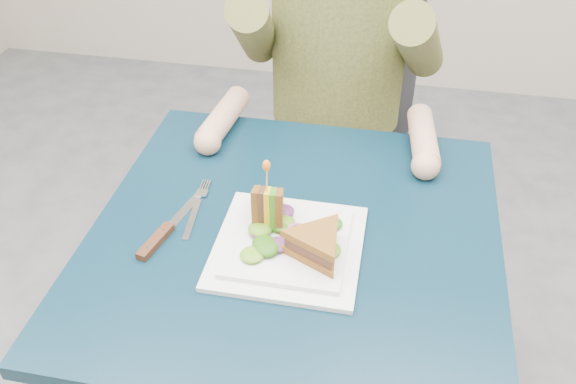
% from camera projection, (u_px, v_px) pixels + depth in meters
% --- Properties ---
extents(table, '(0.75, 0.75, 0.73)m').
position_uv_depth(table, '(294.00, 262.00, 1.18)').
color(table, black).
rests_on(table, ground).
extents(chair, '(0.42, 0.40, 0.93)m').
position_uv_depth(chair, '(338.00, 121.00, 1.79)').
color(chair, '#47474C').
rests_on(chair, ground).
extents(diner, '(0.54, 0.59, 0.74)m').
position_uv_depth(diner, '(340.00, 13.00, 1.47)').
color(diner, '#4F5225').
rests_on(diner, chair).
extents(plate, '(0.26, 0.26, 0.02)m').
position_uv_depth(plate, '(288.00, 245.00, 1.08)').
color(plate, white).
rests_on(plate, table).
extents(sandwich_flat, '(0.17, 0.17, 0.05)m').
position_uv_depth(sandwich_flat, '(317.00, 244.00, 1.03)').
color(sandwich_flat, brown).
rests_on(sandwich_flat, plate).
extents(sandwich_upright, '(0.08, 0.12, 0.12)m').
position_uv_depth(sandwich_upright, '(268.00, 207.00, 1.10)').
color(sandwich_upright, brown).
rests_on(sandwich_upright, plate).
extents(fork, '(0.03, 0.18, 0.01)m').
position_uv_depth(fork, '(196.00, 210.00, 1.17)').
color(fork, silver).
rests_on(fork, table).
extents(knife, '(0.07, 0.22, 0.02)m').
position_uv_depth(knife, '(162.00, 235.00, 1.11)').
color(knife, silver).
rests_on(knife, table).
extents(toothpick, '(0.01, 0.01, 0.06)m').
position_uv_depth(toothpick, '(267.00, 179.00, 1.06)').
color(toothpick, tan).
rests_on(toothpick, sandwich_upright).
extents(toothpick_frill, '(0.01, 0.01, 0.02)m').
position_uv_depth(toothpick_frill, '(266.00, 166.00, 1.04)').
color(toothpick_frill, orange).
rests_on(toothpick_frill, sandwich_upright).
extents(lettuce_spill, '(0.15, 0.13, 0.02)m').
position_uv_depth(lettuce_spill, '(292.00, 233.00, 1.08)').
color(lettuce_spill, '#337A14').
rests_on(lettuce_spill, plate).
extents(onion_ring, '(0.04, 0.04, 0.02)m').
position_uv_depth(onion_ring, '(297.00, 234.00, 1.07)').
color(onion_ring, '#9E4C7A').
rests_on(onion_ring, plate).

